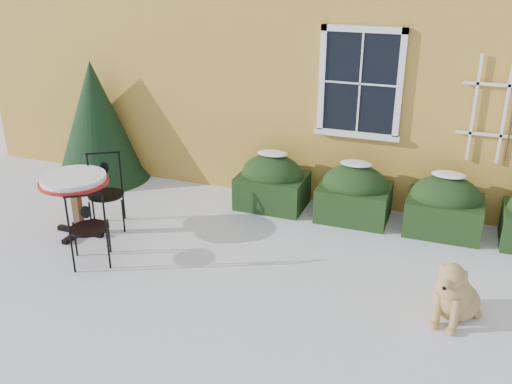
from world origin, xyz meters
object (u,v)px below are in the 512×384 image
at_px(patio_chair_far, 106,191).
at_px(dog, 454,295).
at_px(evergreen_shrub, 97,133).
at_px(bistro_table, 74,186).
at_px(patio_chair_near, 89,227).

relative_size(patio_chair_far, dog, 1.25).
distance_m(evergreen_shrub, patio_chair_far, 2.03).
bearing_deg(bistro_table, patio_chair_far, 57.93).
bearing_deg(patio_chair_near, dog, 151.15).
distance_m(evergreen_shrub, dog, 6.54).
xyz_separation_m(patio_chair_far, dog, (4.88, -0.72, -0.22)).
distance_m(patio_chair_near, dog, 4.45).
height_order(bistro_table, patio_chair_near, patio_chair_near).
bearing_deg(evergreen_shrub, bistro_table, -63.72).
relative_size(patio_chair_near, dog, 1.22).
relative_size(evergreen_shrub, patio_chair_far, 1.93).
bearing_deg(evergreen_shrub, dog, -20.86).
bearing_deg(dog, evergreen_shrub, 176.12).
distance_m(evergreen_shrub, bistro_table, 2.21).
bearing_deg(patio_chair_near, evergreen_shrub, -90.87).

